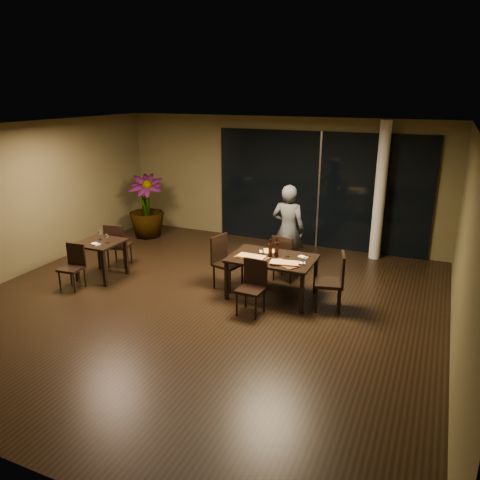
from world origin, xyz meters
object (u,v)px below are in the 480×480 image
at_px(chair_side_near, 73,264).
at_px(bottle_b, 277,250).
at_px(side_table, 101,248).
at_px(chair_main_right, 334,279).
at_px(chair_main_far, 284,256).
at_px(diner, 288,230).
at_px(main_table, 272,261).
at_px(chair_main_left, 224,259).
at_px(chair_main_near, 253,284).
at_px(bottle_c, 276,247).
at_px(bottle_a, 270,248).
at_px(potted_plant, 146,206).
at_px(chair_side_far, 117,243).

distance_m(chair_side_near, bottle_b, 3.82).
relative_size(side_table, chair_main_right, 0.79).
distance_m(side_table, chair_main_far, 3.61).
xyz_separation_m(chair_main_far, diner, (-0.08, 0.43, 0.40)).
relative_size(main_table, chair_main_left, 1.50).
bearing_deg(chair_main_near, chair_side_near, -171.17).
height_order(chair_main_left, bottle_b, bottle_b).
distance_m(main_table, diner, 1.24).
height_order(chair_side_near, bottle_c, bottle_c).
bearing_deg(chair_main_right, chair_main_left, -108.51).
bearing_deg(diner, chair_side_near, 33.36).
bearing_deg(chair_main_far, main_table, 99.01).
xyz_separation_m(main_table, bottle_a, (-0.05, 0.02, 0.24)).
height_order(potted_plant, bottle_a, potted_plant).
distance_m(chair_main_left, chair_main_right, 2.12).
height_order(diner, bottle_a, diner).
relative_size(chair_main_left, bottle_c, 3.01).
relative_size(main_table, chair_main_right, 1.49).
xyz_separation_m(diner, potted_plant, (-4.04, 0.95, -0.13)).
distance_m(main_table, chair_side_far, 3.48).
distance_m(chair_main_far, potted_plant, 4.35).
distance_m(side_table, chair_main_near, 3.33).
bearing_deg(chair_side_near, bottle_a, 12.76).
xyz_separation_m(side_table, chair_main_left, (2.43, 0.56, -0.06)).
relative_size(chair_main_near, chair_main_left, 0.91).
height_order(chair_side_far, chair_side_near, chair_side_far).
height_order(main_table, diner, diner).
relative_size(chair_side_far, diner, 0.51).
distance_m(side_table, chair_main_right, 4.56).
bearing_deg(chair_main_far, chair_side_far, 18.21).
relative_size(chair_side_far, potted_plant, 0.60).
bearing_deg(main_table, bottle_b, 36.97).
height_order(side_table, bottle_b, bottle_b).
bearing_deg(main_table, chair_main_near, -96.59).
bearing_deg(main_table, bottle_c, 77.70).
height_order(main_table, bottle_c, bottle_c).
bearing_deg(chair_main_far, chair_side_near, 35.12).
bearing_deg(chair_main_left, potted_plant, 69.31).
distance_m(diner, bottle_a, 1.19).
distance_m(chair_side_near, potted_plant, 3.33).
bearing_deg(potted_plant, bottle_c, -25.88).
height_order(chair_side_far, bottle_c, bottle_c).
bearing_deg(chair_main_near, chair_side_far, 168.98).
bearing_deg(chair_main_near, diner, 93.09).
xyz_separation_m(chair_main_near, bottle_c, (0.11, 0.84, 0.41)).
relative_size(side_table, chair_side_near, 0.95).
relative_size(main_table, side_table, 1.88).
height_order(chair_main_right, bottle_a, bottle_a).
xyz_separation_m(chair_side_far, bottle_c, (3.51, 0.03, 0.39)).
bearing_deg(side_table, chair_main_far, 20.76).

